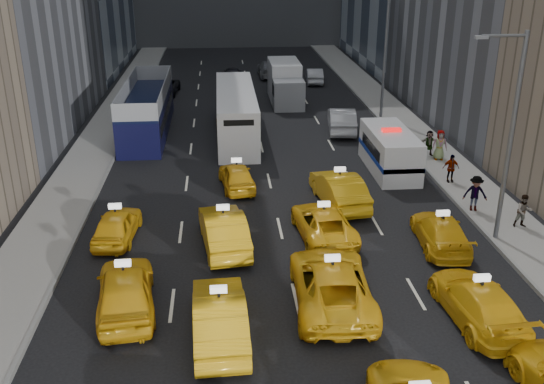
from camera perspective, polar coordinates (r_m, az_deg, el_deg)
The scene contains 30 objects.
sidewalk_west at distance 38.64m, azimuth -16.63°, elevation 3.32°, with size 3.00×90.00×0.15m, color gray.
sidewalk_east at distance 39.98m, azimuth 14.35°, elevation 4.19°, with size 3.00×90.00×0.15m, color gray.
curb_west at distance 38.37m, azimuth -14.52°, elevation 3.44°, with size 0.15×90.00×0.18m, color slate.
curb_east at distance 39.53m, azimuth 12.35°, elevation 4.19°, with size 0.15×90.00×0.18m, color slate.
streetlight_near at distance 26.64m, azimuth 21.40°, elevation 5.23°, with size 2.15×0.22×9.00m.
streetlight_far at distance 44.99m, azimuth 10.46°, elevation 12.86°, with size 2.15×0.22×9.00m.
taxi_8 at distance 22.10m, azimuth -13.61°, elevation -8.91°, with size 1.97×4.88×1.66m, color gold.
taxi_9 at distance 20.23m, azimuth -4.95°, elevation -11.59°, with size 1.70×4.89×1.61m, color gold.
taxi_10 at distance 22.00m, azimuth 5.61°, elevation -8.55°, with size 2.68×5.82×1.62m, color gold.
taxi_11 at distance 22.18m, azimuth 18.85°, elevation -9.76°, with size 2.03×4.99×1.45m, color gold.
taxi_12 at distance 27.33m, azimuth -14.39°, elevation -3.03°, with size 1.61×3.99×1.36m, color gold.
taxi_13 at distance 25.85m, azimuth -4.57°, elevation -3.54°, with size 1.72×4.93×1.62m, color gold.
taxi_14 at distance 26.81m, azimuth 4.84°, elevation -2.88°, with size 2.23×4.83×1.34m, color gold.
taxi_15 at distance 26.86m, azimuth 15.60°, elevation -3.65°, with size 1.87×4.60×1.33m, color gold.
taxi_16 at distance 32.05m, azimuth -3.33°, elevation 1.50°, with size 1.60×3.98×1.36m, color gold.
taxi_17 at distance 30.09m, azimuth 6.33°, elevation 0.27°, with size 1.74×5.00×1.65m, color gold.
nypd_van at distance 35.03m, azimuth 11.02°, elevation 3.75°, with size 3.00×6.07×2.50m.
double_decker at distance 42.38m, azimuth -11.69°, elevation 7.74°, with size 3.88×12.01×3.43m.
city_bus at distance 40.98m, azimuth -3.41°, elevation 7.43°, with size 2.86×12.06×3.10m.
box_truck at distance 50.02m, azimuth 1.26°, elevation 10.24°, with size 2.45×6.97×3.18m.
misc_car_0 at distance 42.16m, azimuth 6.58°, elevation 6.75°, with size 1.75×5.01×1.65m, color #A1A3A9.
misc_car_1 at distance 53.82m, azimuth -10.09°, elevation 9.81°, with size 2.25×4.88×1.36m, color black.
misc_car_2 at distance 60.11m, azimuth -0.23°, elevation 11.54°, with size 2.18×5.35×1.55m, color slate.
misc_car_3 at distance 57.97m, azimuth -3.74°, elevation 11.01°, with size 1.64×4.07×1.39m, color black.
misc_car_4 at distance 57.39m, azimuth 4.01°, elevation 10.87°, with size 1.45×4.16×1.37m, color #9D9FA5.
pedestrian_1 at distance 29.49m, azimuth 22.61°, elevation -1.67°, with size 0.75×0.41×1.54m, color gray.
pedestrian_2 at distance 30.47m, azimuth 18.59°, elevation -0.12°, with size 1.13×0.47×1.75m, color gray.
pedestrian_3 at distance 33.84m, azimuth 16.48°, elevation 2.17°, with size 0.90×0.41×1.54m, color gray.
pedestrian_4 at distance 37.21m, azimuth 15.51°, elevation 4.30°, with size 0.88×0.48×1.79m, color gray.
pedestrian_5 at distance 37.79m, azimuth 14.58°, elevation 4.48°, with size 1.44×0.41×1.55m, color gray.
Camera 1 is at (-2.50, -10.85, 12.08)m, focal length 40.00 mm.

